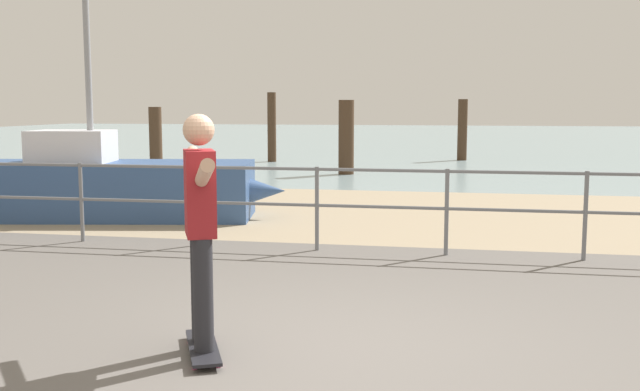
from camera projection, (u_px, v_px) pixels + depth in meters
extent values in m
cube|color=tan|center=(401.00, 214.00, 12.19)|extent=(24.00, 6.00, 0.04)
cube|color=#849EA3|center=(443.00, 138.00, 39.48)|extent=(72.00, 50.00, 0.04)
cylinder|color=slate|center=(81.00, 203.00, 9.54)|extent=(0.05, 0.05, 1.05)
cylinder|color=slate|center=(196.00, 206.00, 9.25)|extent=(0.05, 0.05, 1.05)
cylinder|color=slate|center=(317.00, 210.00, 8.95)|extent=(0.05, 0.05, 1.05)
cylinder|color=slate|center=(447.00, 213.00, 8.66)|extent=(0.05, 0.05, 1.05)
cylinder|color=slate|center=(585.00, 217.00, 8.37)|extent=(0.05, 0.05, 1.05)
cylinder|color=slate|center=(255.00, 168.00, 9.04)|extent=(14.07, 0.04, 0.04)
cylinder|color=slate|center=(255.00, 204.00, 9.09)|extent=(14.07, 0.04, 0.04)
cube|color=#335184|center=(112.00, 191.00, 11.57)|extent=(4.58, 2.16, 0.90)
cone|color=#335184|center=(251.00, 191.00, 11.55)|extent=(1.22, 0.95, 0.77)
cylinder|color=gray|center=(87.00, 46.00, 11.30)|extent=(0.10, 0.10, 3.60)
cube|color=silver|center=(72.00, 146.00, 11.49)|extent=(1.34, 1.10, 0.50)
cube|color=black|center=(203.00, 347.00, 5.25)|extent=(0.51, 0.81, 0.02)
cylinder|color=#E5598C|center=(189.00, 341.00, 5.51)|extent=(0.05, 0.07, 0.06)
cylinder|color=#E5598C|center=(211.00, 340.00, 5.54)|extent=(0.05, 0.07, 0.06)
cylinder|color=#E5598C|center=(194.00, 367.00, 4.97)|extent=(0.05, 0.07, 0.06)
cylinder|color=#E5598C|center=(218.00, 365.00, 5.00)|extent=(0.05, 0.07, 0.06)
cylinder|color=#26262B|center=(201.00, 287.00, 5.31)|extent=(0.14, 0.14, 0.80)
cylinder|color=#26262B|center=(203.00, 295.00, 5.08)|extent=(0.14, 0.14, 0.80)
cube|color=maroon|center=(200.00, 193.00, 5.11)|extent=(0.33, 0.41, 0.60)
sphere|color=tan|center=(199.00, 130.00, 5.06)|extent=(0.22, 0.22, 0.22)
cylinder|color=tan|center=(195.00, 163.00, 5.52)|extent=(0.31, 0.54, 0.23)
cylinder|color=tan|center=(204.00, 173.00, 4.66)|extent=(0.31, 0.54, 0.23)
cylinder|color=#422D1E|center=(156.00, 137.00, 21.42)|extent=(0.37, 0.37, 1.74)
cylinder|color=#422D1E|center=(272.00, 127.00, 22.98)|extent=(0.27, 0.27, 2.19)
cylinder|color=#422D1E|center=(346.00, 138.00, 18.82)|extent=(0.40, 0.40, 1.92)
cylinder|color=#422D1E|center=(462.00, 130.00, 23.59)|extent=(0.31, 0.31, 1.98)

